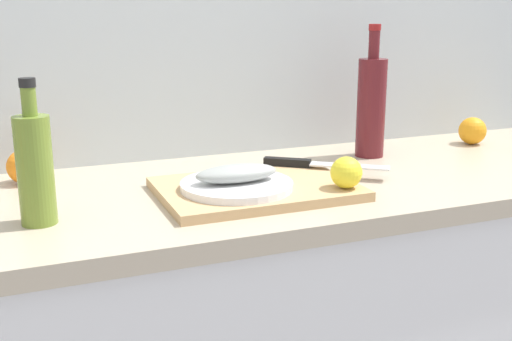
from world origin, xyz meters
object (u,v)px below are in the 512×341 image
(chef_knife, at_px, (310,164))
(orange_0, at_px, (472,131))
(fish_fillet, at_px, (237,173))
(lemon_0, at_px, (346,173))
(cutting_board, at_px, (256,189))
(wine_bottle, at_px, (371,105))
(white_plate, at_px, (237,185))
(olive_oil_bottle, at_px, (35,167))

(chef_knife, xyz_separation_m, orange_0, (0.58, 0.14, 0.01))
(fish_fillet, distance_m, lemon_0, 0.22)
(cutting_board, relative_size, wine_bottle, 1.19)
(fish_fillet, height_order, lemon_0, lemon_0)
(orange_0, bearing_deg, lemon_0, -151.88)
(fish_fillet, distance_m, chef_knife, 0.24)
(orange_0, bearing_deg, wine_bottle, -177.38)
(orange_0, bearing_deg, cutting_board, -163.56)
(white_plate, height_order, olive_oil_bottle, olive_oil_bottle)
(cutting_board, distance_m, wine_bottle, 0.47)
(cutting_board, distance_m, orange_0, 0.79)
(white_plate, relative_size, wine_bottle, 0.68)
(lemon_0, distance_m, olive_oil_bottle, 0.60)
(cutting_board, height_order, wine_bottle, wine_bottle)
(lemon_0, relative_size, wine_bottle, 0.19)
(fish_fillet, bearing_deg, lemon_0, -20.18)
(cutting_board, bearing_deg, fish_fillet, -161.31)
(chef_knife, bearing_deg, cutting_board, -116.46)
(orange_0, bearing_deg, white_plate, -163.42)
(white_plate, xyz_separation_m, lemon_0, (0.21, -0.08, 0.03))
(fish_fillet, relative_size, olive_oil_bottle, 0.66)
(white_plate, distance_m, fish_fillet, 0.03)
(fish_fillet, distance_m, olive_oil_bottle, 0.39)
(fish_fillet, relative_size, orange_0, 2.24)
(white_plate, relative_size, fish_fillet, 1.33)
(orange_0, bearing_deg, olive_oil_bottle, -168.15)
(cutting_board, bearing_deg, white_plate, -161.31)
(chef_knife, distance_m, orange_0, 0.60)
(fish_fillet, height_order, wine_bottle, wine_bottle)
(wine_bottle, height_order, orange_0, wine_bottle)
(fish_fillet, bearing_deg, olive_oil_bottle, -178.51)
(olive_oil_bottle, bearing_deg, fish_fillet, 1.49)
(lemon_0, height_order, orange_0, lemon_0)
(olive_oil_bottle, bearing_deg, cutting_board, 3.52)
(cutting_board, xyz_separation_m, white_plate, (-0.05, -0.02, 0.02))
(cutting_board, bearing_deg, lemon_0, -30.28)
(cutting_board, relative_size, chef_knife, 1.62)
(wine_bottle, bearing_deg, fish_fillet, -153.80)
(white_plate, distance_m, lemon_0, 0.23)
(white_plate, height_order, fish_fillet, fish_fillet)
(white_plate, relative_size, olive_oil_bottle, 0.88)
(white_plate, xyz_separation_m, olive_oil_bottle, (-0.38, -0.01, 0.08))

